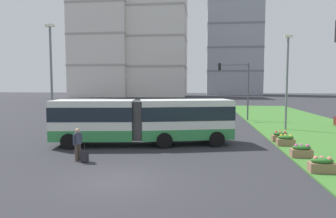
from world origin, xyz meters
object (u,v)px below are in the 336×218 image
at_px(apartment_tower_centre, 234,27).
at_px(flower_planter_2, 286,140).
at_px(streetlight_median, 287,78).
at_px(flower_planter_0, 322,165).
at_px(rolling_suitcase, 85,156).
at_px(flower_planter_3, 280,137).
at_px(apartment_tower_westcentre, 159,40).
at_px(pedestrian_crossing, 78,142).
at_px(flower_planter_1, 301,151).
at_px(apartment_tower_west, 103,24).
at_px(traffic_light_far_right, 238,82).
at_px(articulated_bus, 143,120).
at_px(streetlight_left, 51,74).
at_px(car_grey_wagon, 123,111).

bearing_deg(apartment_tower_centre, flower_planter_2, -93.58).
bearing_deg(streetlight_median, flower_planter_0, -98.14).
distance_m(rolling_suitcase, flower_planter_3, 13.18).
bearing_deg(apartment_tower_westcentre, flower_planter_0, -76.92).
bearing_deg(apartment_tower_westcentre, pedestrian_crossing, -84.41).
xyz_separation_m(pedestrian_crossing, apartment_tower_westcentre, (-8.46, 86.48, 17.80)).
distance_m(rolling_suitcase, flower_planter_1, 11.59).
xyz_separation_m(flower_planter_1, apartment_tower_west, (-38.87, 82.34, 23.86)).
distance_m(traffic_light_far_right, apartment_tower_west, 77.75).
distance_m(rolling_suitcase, apartment_tower_westcentre, 89.08).
xyz_separation_m(flower_planter_1, flower_planter_2, (0.00, 3.13, 0.00)).
distance_m(articulated_bus, flower_planter_0, 10.90).
distance_m(rolling_suitcase, apartment_tower_west, 91.95).
bearing_deg(streetlight_left, apartment_tower_westcentre, 92.14).
distance_m(pedestrian_crossing, flower_planter_3, 13.48).
relative_size(car_grey_wagon, traffic_light_far_right, 0.70).
bearing_deg(pedestrian_crossing, streetlight_left, 124.83).
distance_m(flower_planter_0, streetlight_median, 14.04).
relative_size(articulated_bus, flower_planter_3, 10.92).
xyz_separation_m(car_grey_wagon, streetlight_median, (16.81, -8.18, 3.81)).
xyz_separation_m(traffic_light_far_right, apartment_tower_centre, (7.73, 85.81, 21.59)).
relative_size(flower_planter_3, apartment_tower_centre, 0.02).
distance_m(flower_planter_0, apartment_tower_centre, 109.01).
bearing_deg(pedestrian_crossing, apartment_tower_centre, 80.20).
distance_m(car_grey_wagon, apartment_tower_west, 72.03).
xyz_separation_m(flower_planter_1, apartment_tower_centre, (6.25, 102.96, 25.49)).
distance_m(streetlight_left, apartment_tower_westcentre, 79.84).
height_order(car_grey_wagon, streetlight_left, streetlight_left).
height_order(flower_planter_0, streetlight_median, streetlight_median).
height_order(flower_planter_2, apartment_tower_westcentre, apartment_tower_westcentre).
distance_m(rolling_suitcase, flower_planter_2, 12.53).
distance_m(rolling_suitcase, streetlight_median, 18.75).
bearing_deg(apartment_tower_west, pedestrian_crossing, -72.21).
relative_size(pedestrian_crossing, apartment_tower_centre, 0.03).
height_order(apartment_tower_westcentre, apartment_tower_centre, apartment_tower_centre).
bearing_deg(flower_planter_1, articulated_bus, 163.34).
height_order(flower_planter_1, apartment_tower_westcentre, apartment_tower_westcentre).
bearing_deg(rolling_suitcase, apartment_tower_centre, 80.46).
xyz_separation_m(articulated_bus, traffic_light_far_right, (7.78, 14.39, 2.67)).
bearing_deg(car_grey_wagon, pedestrian_crossing, -81.51).
xyz_separation_m(flower_planter_0, streetlight_left, (-17.37, 8.91, 4.40)).
distance_m(flower_planter_3, apartment_tower_west, 90.20).
xyz_separation_m(flower_planter_0, traffic_light_far_right, (-1.48, 20.00, 3.90)).
bearing_deg(apartment_tower_westcentre, streetlight_left, -87.86).
xyz_separation_m(rolling_suitcase, flower_planter_0, (11.40, -0.77, 0.11)).
height_order(pedestrian_crossing, flower_planter_3, pedestrian_crossing).
bearing_deg(rolling_suitcase, streetlight_left, 126.28).
bearing_deg(apartment_tower_centre, rolling_suitcase, -99.54).
bearing_deg(flower_planter_1, apartment_tower_centre, 86.53).
distance_m(pedestrian_crossing, flower_planter_2, 12.88).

